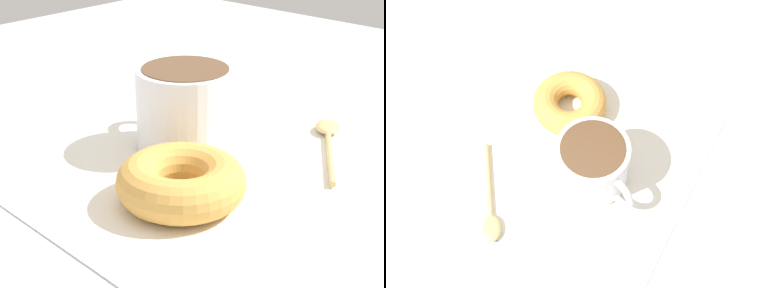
% 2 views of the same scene
% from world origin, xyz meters
% --- Properties ---
extents(ground_plane, '(1.20, 1.20, 0.02)m').
position_xyz_m(ground_plane, '(0.00, 0.00, -0.01)').
color(ground_plane, '#B2BCC6').
extents(napkin, '(0.34, 0.34, 0.00)m').
position_xyz_m(napkin, '(0.01, -0.01, 0.00)').
color(napkin, white).
rests_on(napkin, ground_plane).
extents(coffee_cup, '(0.09, 0.12, 0.08)m').
position_xyz_m(coffee_cup, '(0.04, 0.03, 0.04)').
color(coffee_cup, white).
rests_on(coffee_cup, napkin).
extents(donut, '(0.11, 0.11, 0.04)m').
position_xyz_m(donut, '(-0.05, -0.05, 0.02)').
color(donut, gold).
rests_on(donut, napkin).
extents(spoon, '(0.13, 0.09, 0.01)m').
position_xyz_m(spoon, '(0.14, -0.07, 0.01)').
color(spoon, '#D8B772').
rests_on(spoon, napkin).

